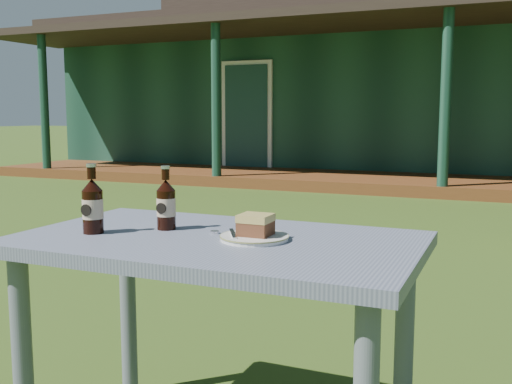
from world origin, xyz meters
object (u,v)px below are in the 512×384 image
at_px(plate, 254,237).
at_px(cola_bottle_far, 93,206).
at_px(cafe_table, 217,270).
at_px(cola_bottle_near, 166,204).
at_px(cake_slice, 256,225).

distance_m(plate, cola_bottle_far, 0.52).
bearing_deg(plate, cola_bottle_far, -168.50).
relative_size(cafe_table, plate, 5.88).
xyz_separation_m(cafe_table, cola_bottle_far, (-0.38, -0.10, 0.19)).
xyz_separation_m(cafe_table, cola_bottle_near, (-0.20, 0.05, 0.18)).
xyz_separation_m(cola_bottle_near, cola_bottle_far, (-0.18, -0.14, 0.00)).
height_order(plate, cake_slice, cake_slice).
relative_size(cake_slice, cola_bottle_far, 0.43).
height_order(plate, cola_bottle_near, cola_bottle_near).
relative_size(plate, cola_bottle_far, 0.95).
distance_m(cake_slice, cola_bottle_near, 0.33).
relative_size(cake_slice, cola_bottle_near, 0.45).
bearing_deg(cafe_table, plate, 2.46).
xyz_separation_m(cake_slice, cola_bottle_near, (-0.33, 0.04, 0.04)).
xyz_separation_m(plate, cake_slice, (0.00, 0.00, 0.04)).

